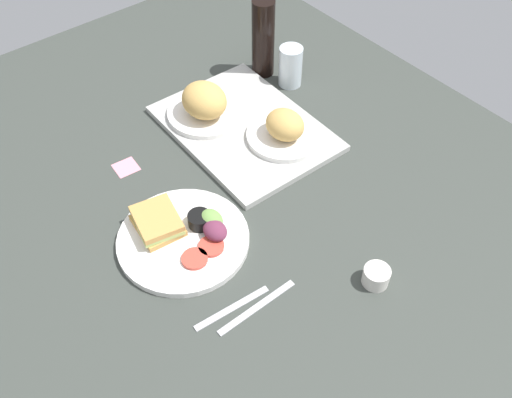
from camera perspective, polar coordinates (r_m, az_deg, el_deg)
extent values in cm
cube|color=#383D38|center=(132.97, -1.55, -1.69)|extent=(190.00, 150.00, 3.00)
cube|color=#B2B2AD|center=(151.13, -1.14, 7.05)|extent=(45.87, 34.19, 1.60)
cylinder|color=white|center=(154.20, -4.96, 8.57)|extent=(20.59, 20.59, 1.40)
ellipsoid|color=tan|center=(150.07, -5.16, 9.75)|extent=(12.77, 11.03, 8.71)
cylinder|color=white|center=(146.85, 2.83, 6.31)|extent=(19.30, 19.30, 1.40)
ellipsoid|color=tan|center=(143.51, 2.89, 7.39)|extent=(10.41, 8.99, 7.10)
cylinder|color=white|center=(126.62, -7.23, -4.04)|extent=(28.95, 28.95, 1.60)
cube|color=tan|center=(128.05, -9.71, -2.60)|extent=(11.99, 10.24, 1.40)
cube|color=#B2C66B|center=(127.13, -9.78, -2.25)|extent=(12.77, 11.28, 1.00)
cube|color=tan|center=(126.22, -9.85, -1.91)|extent=(12.65, 11.12, 1.40)
cylinder|color=#D14738|center=(121.76, -6.12, -5.92)|extent=(5.60, 5.60, 0.80)
cylinder|color=#D14738|center=(123.40, -4.47, -4.70)|extent=(5.60, 5.60, 0.80)
cylinder|color=black|center=(126.80, -5.63, -2.07)|extent=(5.20, 5.20, 3.00)
cylinder|color=#EFEACC|center=(125.96, -5.67, -1.75)|extent=(4.26, 4.26, 0.60)
ellipsoid|color=#729E4C|center=(126.01, -4.37, -2.16)|extent=(6.00, 4.80, 3.60)
ellipsoid|color=#6B2D47|center=(124.22, -4.09, -3.13)|extent=(6.00, 4.80, 3.60)
cylinder|color=silver|center=(164.32, 3.44, 13.02)|extent=(6.57, 6.57, 11.60)
cylinder|color=black|center=(165.55, 0.71, 15.67)|extent=(6.40, 6.40, 22.52)
cylinder|color=silver|center=(121.08, 11.84, -7.51)|extent=(5.60, 5.60, 4.00)
cube|color=#B7B7BC|center=(116.66, -2.40, -10.75)|extent=(3.04, 17.06, 0.50)
cube|color=#B7B7BC|center=(116.67, 0.10, -10.67)|extent=(1.52, 19.01, 0.50)
cube|color=pink|center=(145.14, -12.78, 3.09)|extent=(6.09, 6.09, 0.12)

